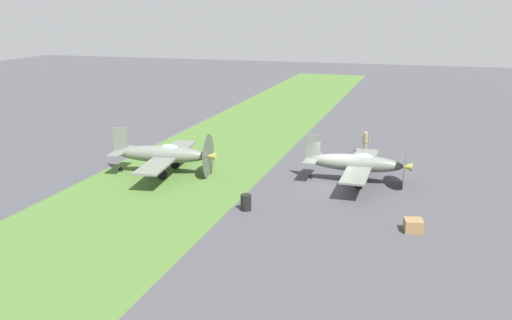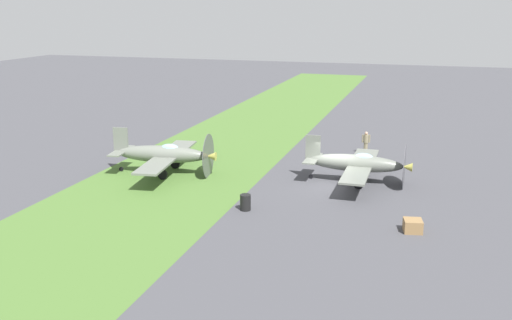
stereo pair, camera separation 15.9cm
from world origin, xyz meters
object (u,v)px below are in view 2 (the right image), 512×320
object	(u,v)px
airplane_wingman	(164,154)
supply_crate	(413,226)
ground_crew_chief	(366,142)
airplane_lead	(357,163)
fuel_drum	(245,202)

from	to	relation	value
airplane_wingman	supply_crate	world-z (taller)	airplane_wingman
ground_crew_chief	airplane_lead	bearing A→B (deg)	82.82
supply_crate	fuel_drum	bearing A→B (deg)	-93.42
ground_crew_chief	fuel_drum	bearing A→B (deg)	61.96
fuel_drum	airplane_wingman	bearing A→B (deg)	-125.12
airplane_lead	ground_crew_chief	bearing A→B (deg)	-177.55
ground_crew_chief	supply_crate	xyz separation A→B (m)	(15.22, 4.14, -0.59)
airplane_wingman	fuel_drum	distance (m)	9.19
fuel_drum	airplane_lead	bearing A→B (deg)	143.36
fuel_drum	supply_crate	world-z (taller)	fuel_drum
airplane_lead	ground_crew_chief	size ratio (longest dim) A/B	4.93
airplane_lead	airplane_wingman	xyz separation A→B (m)	(1.75, -12.69, 0.06)
ground_crew_chief	fuel_drum	size ratio (longest dim) A/B	1.92
fuel_drum	ground_crew_chief	bearing A→B (deg)	161.60
airplane_lead	airplane_wingman	size ratio (longest dim) A/B	0.94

